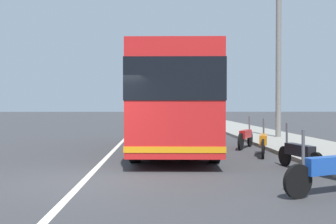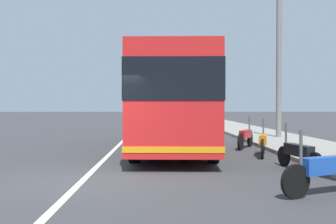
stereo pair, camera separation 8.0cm
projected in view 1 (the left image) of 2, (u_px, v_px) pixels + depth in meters
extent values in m
plane|color=#38383A|center=(85.00, 180.00, 8.84)|extent=(220.00, 220.00, 0.00)
cube|color=gray|center=(278.00, 139.00, 19.07)|extent=(110.00, 3.60, 0.14)
cube|color=silver|center=(123.00, 141.00, 18.84)|extent=(110.00, 0.16, 0.01)
cube|color=red|center=(175.00, 101.00, 14.85)|extent=(10.46, 3.07, 3.13)
cube|color=black|center=(175.00, 88.00, 14.84)|extent=(10.50, 3.12, 1.12)
cube|color=orange|center=(175.00, 135.00, 14.87)|extent=(10.49, 3.11, 0.16)
cylinder|color=black|center=(150.00, 132.00, 18.20)|extent=(1.01, 0.35, 1.00)
cylinder|color=black|center=(200.00, 132.00, 18.16)|extent=(1.01, 0.35, 1.00)
cylinder|color=black|center=(135.00, 146.00, 11.58)|extent=(1.01, 0.35, 1.00)
cylinder|color=black|center=(214.00, 146.00, 11.54)|extent=(1.01, 0.35, 1.00)
cylinder|color=black|center=(298.00, 181.00, 7.03)|extent=(0.32, 0.62, 0.64)
cube|color=#1947A5|center=(331.00, 165.00, 7.38)|extent=(0.72, 1.26, 0.33)
cylinder|color=#4C4C51|center=(303.00, 149.00, 7.08)|extent=(0.06, 0.06, 0.70)
cylinder|color=black|center=(285.00, 156.00, 10.91)|extent=(0.57, 0.19, 0.57)
cylinder|color=black|center=(317.00, 164.00, 9.46)|extent=(0.57, 0.19, 0.57)
cube|color=black|center=(300.00, 150.00, 10.18)|extent=(1.15, 0.46, 0.31)
cylinder|color=#4C4C51|center=(287.00, 135.00, 10.79)|extent=(0.06, 0.06, 0.70)
cylinder|color=black|center=(264.00, 144.00, 13.86)|extent=(0.64, 0.26, 0.64)
cylinder|color=black|center=(263.00, 149.00, 12.40)|extent=(0.64, 0.26, 0.64)
cube|color=orange|center=(263.00, 139.00, 13.13)|extent=(1.16, 0.56, 0.31)
cylinder|color=#4C4C51|center=(264.00, 128.00, 13.74)|extent=(0.06, 0.06, 0.70)
cylinder|color=black|center=(250.00, 139.00, 16.14)|extent=(0.63, 0.38, 0.67)
cylinder|color=black|center=(241.00, 142.00, 14.80)|extent=(0.63, 0.38, 0.67)
cube|color=red|center=(246.00, 134.00, 15.47)|extent=(1.10, 0.73, 0.31)
cylinder|color=#4C4C51|center=(249.00, 125.00, 16.03)|extent=(0.06, 0.06, 0.70)
cube|color=navy|center=(161.00, 121.00, 28.77)|extent=(4.28, 2.11, 0.78)
cube|color=black|center=(161.00, 113.00, 28.76)|extent=(2.16, 1.82, 0.46)
cylinder|color=black|center=(151.00, 124.00, 30.17)|extent=(0.65, 0.26, 0.64)
cylinder|color=black|center=(172.00, 124.00, 30.11)|extent=(0.65, 0.26, 0.64)
cylinder|color=black|center=(148.00, 126.00, 27.43)|extent=(0.65, 0.26, 0.64)
cylinder|color=black|center=(171.00, 126.00, 27.37)|extent=(0.65, 0.26, 0.64)
cube|color=silver|center=(158.00, 115.00, 47.27)|extent=(4.67, 2.04, 0.79)
cube|color=black|center=(158.00, 110.00, 47.08)|extent=(2.34, 1.73, 0.58)
cylinder|color=black|center=(153.00, 117.00, 48.81)|extent=(0.65, 0.27, 0.64)
cylinder|color=black|center=(165.00, 117.00, 48.74)|extent=(0.65, 0.27, 0.64)
cylinder|color=black|center=(151.00, 118.00, 45.81)|extent=(0.65, 0.27, 0.64)
cylinder|color=black|center=(163.00, 118.00, 45.74)|extent=(0.65, 0.27, 0.64)
cylinder|color=slate|center=(278.00, 61.00, 19.54)|extent=(0.27, 0.27, 8.06)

